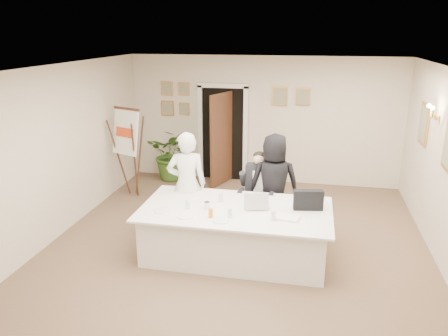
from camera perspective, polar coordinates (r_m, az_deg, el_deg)
name	(u,v)px	position (r m, az deg, el deg)	size (l,w,h in m)	color
floor	(235,252)	(6.94, 1.42, -10.92)	(7.00, 7.00, 0.00)	brown
ceiling	(236,69)	(6.13, 1.62, 12.77)	(6.00, 7.00, 0.02)	white
wall_back	(263,120)	(9.76, 5.12, 6.21)	(6.00, 0.10, 2.80)	silver
wall_front	(150,310)	(3.33, -9.58, -17.79)	(6.00, 0.10, 2.80)	silver
wall_left	(51,156)	(7.50, -21.70, 1.53)	(0.10, 7.00, 2.80)	silver
doorway	(222,136)	(9.80, -0.21, 4.19)	(1.14, 0.86, 2.20)	black
pictures_back_wall	(227,99)	(9.77, 0.45, 8.97)	(3.40, 0.06, 0.80)	#CD9246
pictures_right_wall	(435,134)	(7.63, 25.86, 3.98)	(0.06, 2.20, 0.80)	#CD9246
wall_sconce	(434,112)	(7.54, 25.70, 6.60)	(0.20, 0.30, 0.24)	gold
conference_table	(235,232)	(6.69, 1.51, -8.31)	(2.83, 1.51, 0.78)	white
seated_man	(258,190)	(7.51, 4.47, -2.90)	(0.59, 0.63, 1.39)	black
flip_chart	(131,157)	(9.10, -12.07, 1.43)	(0.66, 0.51, 1.82)	#3B2613
standing_man	(187,184)	(7.22, -4.88, -2.14)	(0.65, 0.42, 1.77)	white
standing_woman	(274,184)	(7.36, 6.54, -2.06)	(0.83, 0.54, 1.71)	black
potted_palm	(174,153)	(10.07, -6.59, 1.90)	(1.10, 0.95, 1.22)	#34591D
laptop	(257,198)	(6.54, 4.39, -3.98)	(0.36, 0.37, 0.28)	#B7BABC
laptop_bag	(308,200)	(6.55, 10.96, -4.12)	(0.43, 0.12, 0.30)	black
paper_stack	(287,218)	(6.24, 8.28, -6.44)	(0.33, 0.23, 0.03)	white
plate_left	(162,211)	(6.49, -8.11, -5.54)	(0.23, 0.23, 0.01)	white
plate_mid	(185,216)	(6.27, -5.10, -6.31)	(0.22, 0.22, 0.01)	white
plate_near	(221,220)	(6.11, -0.39, -6.87)	(0.23, 0.23, 0.01)	white
glass_a	(188,204)	(6.52, -4.78, -4.72)	(0.06, 0.06, 0.14)	silver
glass_b	(230,213)	(6.20, 0.77, -5.87)	(0.06, 0.06, 0.14)	silver
glass_c	(273,216)	(6.15, 6.44, -6.22)	(0.07, 0.07, 0.14)	silver
glass_d	(221,198)	(6.75, -0.42, -3.87)	(0.06, 0.06, 0.14)	silver
oj_glass	(211,213)	(6.20, -1.73, -5.93)	(0.07, 0.07, 0.13)	orange
steel_jug	(207,205)	(6.50, -2.25, -4.91)	(0.09, 0.09, 0.11)	silver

